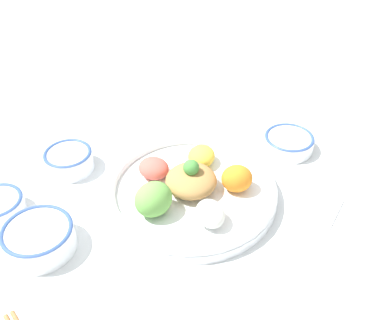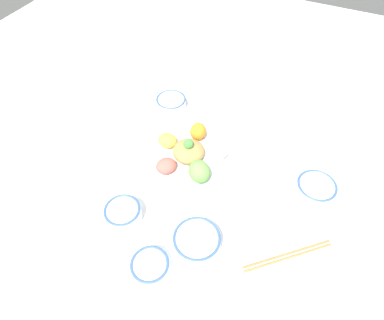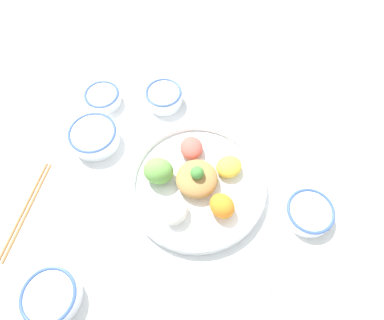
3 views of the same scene
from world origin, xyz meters
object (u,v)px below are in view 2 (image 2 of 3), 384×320
at_px(sauce_bowl_red, 150,266).
at_px(sauce_bowl_dark, 171,102).
at_px(rice_bowl_plain, 316,188).
at_px(serving_spoon_extra, 260,126).
at_px(rice_bowl_blue, 197,241).
at_px(chopsticks_pair_near, 288,255).
at_px(serving_spoon_main, 220,103).
at_px(salad_platter, 190,156).
at_px(sauce_bowl_far, 123,213).

relative_size(sauce_bowl_red, sauce_bowl_dark, 0.88).
relative_size(rice_bowl_plain, serving_spoon_extra, 0.82).
height_order(rice_bowl_blue, chopsticks_pair_near, rice_bowl_blue).
bearing_deg(rice_bowl_plain, serving_spoon_main, -122.46).
bearing_deg(sauce_bowl_dark, rice_bowl_blue, 34.12).
relative_size(salad_platter, rice_bowl_plain, 2.96).
distance_m(sauce_bowl_dark, serving_spoon_main, 0.18).
bearing_deg(serving_spoon_extra, chopsticks_pair_near, 97.35).
height_order(serving_spoon_main, serving_spoon_extra, same).
distance_m(rice_bowl_plain, serving_spoon_main, 0.46).
distance_m(rice_bowl_blue, chopsticks_pair_near, 0.23).
height_order(sauce_bowl_far, serving_spoon_extra, sauce_bowl_far).
bearing_deg(salad_platter, sauce_bowl_far, -16.98).
distance_m(salad_platter, sauce_bowl_red, 0.35).
xyz_separation_m(rice_bowl_blue, sauce_bowl_far, (0.01, -0.21, -0.00)).
bearing_deg(rice_bowl_blue, chopsticks_pair_near, 108.30).
bearing_deg(serving_spoon_main, sauce_bowl_dark, -123.66).
height_order(salad_platter, rice_bowl_blue, salad_platter).
height_order(rice_bowl_plain, serving_spoon_extra, rice_bowl_plain).
bearing_deg(serving_spoon_main, rice_bowl_plain, -4.73).
bearing_deg(rice_bowl_plain, chopsticks_pair_near, -5.07).
bearing_deg(serving_spoon_extra, rice_bowl_blue, 69.31).
bearing_deg(sauce_bowl_dark, rice_bowl_plain, 73.47).
bearing_deg(sauce_bowl_far, chopsticks_pair_near, 100.53).
bearing_deg(sauce_bowl_dark, sauce_bowl_red, 22.53).
xyz_separation_m(sauce_bowl_red, sauce_bowl_dark, (-0.55, -0.23, -0.00)).
relative_size(sauce_bowl_dark, sauce_bowl_far, 1.09).
height_order(rice_bowl_blue, rice_bowl_plain, rice_bowl_blue).
bearing_deg(rice_bowl_blue, sauce_bowl_red, -36.56).
relative_size(rice_bowl_blue, chopsticks_pair_near, 0.62).
xyz_separation_m(rice_bowl_plain, chopsticks_pair_near, (0.22, -0.02, -0.02)).
xyz_separation_m(salad_platter, sauce_bowl_dark, (-0.20, -0.17, -0.00)).
distance_m(sauce_bowl_red, serving_spoon_main, 0.64).
xyz_separation_m(salad_platter, rice_bowl_plain, (-0.04, 0.37, 0.00)).
height_order(salad_platter, rice_bowl_plain, salad_platter).
xyz_separation_m(rice_bowl_plain, sauce_bowl_far, (0.30, -0.45, -0.00)).
xyz_separation_m(salad_platter, serving_spoon_extra, (-0.24, 0.15, -0.02)).
bearing_deg(sauce_bowl_red, salad_platter, -170.46).
bearing_deg(salad_platter, sauce_bowl_red, 9.54).
distance_m(chopsticks_pair_near, serving_spoon_main, 0.59).
height_order(sauce_bowl_dark, chopsticks_pair_near, sauce_bowl_dark).
xyz_separation_m(rice_bowl_blue, serving_spoon_main, (-0.53, -0.15, -0.02)).
xyz_separation_m(sauce_bowl_dark, sauce_bowl_far, (0.46, 0.09, 0.00)).
bearing_deg(rice_bowl_plain, serving_spoon_extra, -131.44).
relative_size(salad_platter, chopsticks_pair_near, 1.70).
bearing_deg(salad_platter, sauce_bowl_dark, -140.05).
relative_size(sauce_bowl_dark, chopsticks_pair_near, 0.56).
distance_m(salad_platter, sauce_bowl_far, 0.26).
xyz_separation_m(salad_platter, rice_bowl_blue, (0.25, 0.13, 0.00)).
bearing_deg(serving_spoon_extra, rice_bowl_plain, 119.94).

